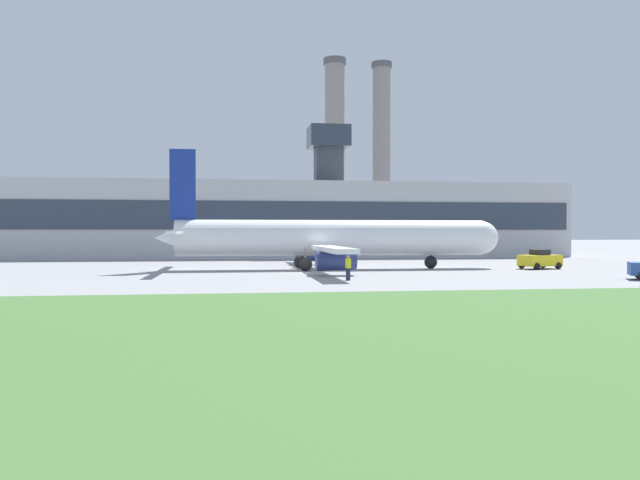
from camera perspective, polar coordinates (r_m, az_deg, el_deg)
ground_plane at (r=52.43m, az=-0.72°, el=-2.95°), size 400.00×400.00×0.00m
grass_strip at (r=17.08m, az=15.14°, el=-10.55°), size 240.00×37.00×0.06m
terminal_building at (r=84.70m, az=-3.36°, el=1.93°), size 77.17×12.11×17.78m
smokestack_left at (r=112.41m, az=1.36°, el=7.87°), size 4.08×4.08×34.34m
smokestack_right at (r=116.04m, az=5.66°, el=7.67°), size 3.80×3.80×34.50m
airplane at (r=56.14m, az=0.79°, el=0.12°), size 31.28×29.53×10.60m
pushback_tug at (r=60.31m, az=19.46°, el=-1.75°), size 4.03×3.18×1.78m
ground_crew_person at (r=43.39m, az=2.59°, el=-2.52°), size 0.55×0.55×1.77m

